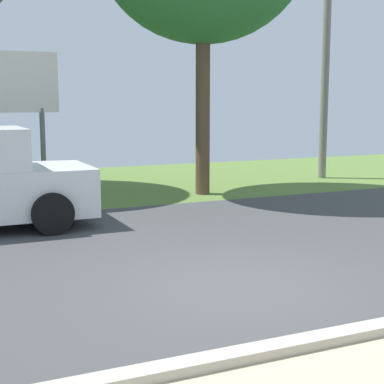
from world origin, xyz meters
name	(u,v)px	position (x,y,z in m)	size (l,w,h in m)	color
ground_plane	(155,241)	(0.00, 2.95, -0.05)	(40.00, 22.00, 0.20)	#424244
utility_pole	(326,44)	(7.61, 8.45, 4.07)	(1.80, 0.24, 7.77)	gray
roadside_billboard	(1,93)	(-1.89, 7.85, 2.55)	(2.60, 0.12, 3.50)	slate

